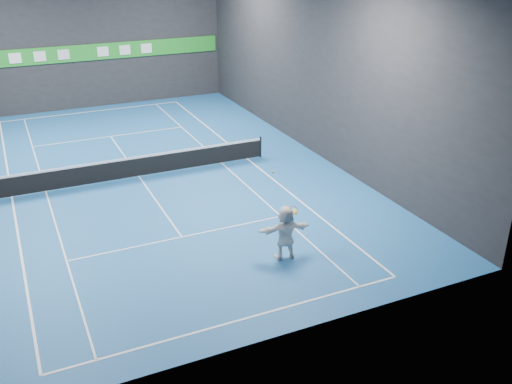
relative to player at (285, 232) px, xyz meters
name	(u,v)px	position (x,y,z in m)	size (l,w,h in m)	color
ground	(139,177)	(-2.79, 9.27, -0.97)	(26.00, 26.00, 0.00)	#1B5696
wall_back	(81,36)	(-2.79, 22.27, 3.53)	(18.00, 0.10, 9.00)	black
wall_front	(257,192)	(-2.79, -3.73, 3.53)	(18.00, 0.10, 9.00)	black
wall_right	(312,63)	(6.21, 9.27, 3.53)	(0.10, 26.00, 9.00)	black
baseline_near	(240,320)	(-2.79, -2.62, -0.97)	(10.98, 0.08, 0.01)	white
baseline_far	(93,111)	(-2.79, 21.16, -0.97)	(10.98, 0.08, 0.01)	white
sideline_doubles_left	(12,197)	(-8.28, 9.27, -0.97)	(0.08, 23.78, 0.01)	white
sideline_doubles_right	(248,159)	(2.70, 9.27, -0.97)	(0.08, 23.78, 0.01)	white
sideline_singles_left	(46,192)	(-6.90, 9.27, -0.97)	(0.06, 23.78, 0.01)	white
sideline_singles_right	(222,163)	(1.32, 9.27, -0.97)	(0.06, 23.78, 0.01)	white
service_line_near	(182,237)	(-2.79, 2.87, -0.97)	(8.23, 0.06, 0.01)	white
service_line_far	(111,136)	(-2.79, 15.67, -0.97)	(8.23, 0.06, 0.01)	white
center_service_line	(139,177)	(-2.79, 9.27, -0.97)	(0.06, 12.80, 0.01)	white
player	(285,232)	(0.00, 0.00, 0.00)	(1.80, 0.57, 1.95)	white
tennis_ball	(273,172)	(-0.41, 0.18, 2.20)	(0.07, 0.07, 0.07)	#CBE526
tennis_net	(138,166)	(-2.79, 9.27, -0.43)	(12.50, 0.10, 1.07)	black
sponsor_banner	(83,53)	(-2.79, 22.21, 2.53)	(17.64, 0.11, 1.00)	green
tennis_racket	(293,211)	(0.31, 0.05, 0.70)	(0.44, 0.35, 0.61)	#B51F13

